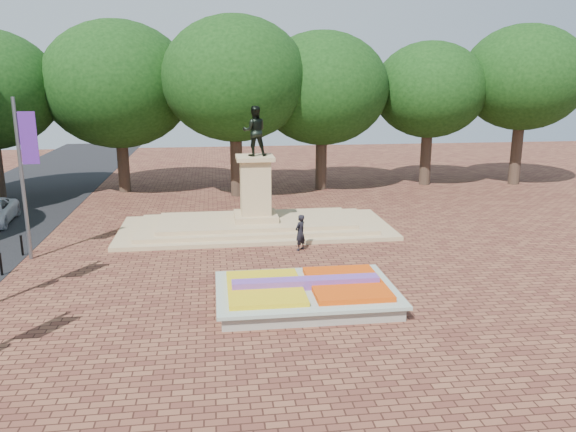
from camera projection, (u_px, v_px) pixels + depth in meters
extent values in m
plane|color=brown|center=(272.00, 284.00, 21.70)|extent=(90.00, 90.00, 0.00)
cube|color=gray|center=(306.00, 297.00, 19.85)|extent=(6.00, 4.00, 0.45)
cube|color=beige|center=(306.00, 289.00, 19.78)|extent=(6.30, 4.30, 0.12)
cube|color=#F64E0D|center=(346.00, 284.00, 19.93)|extent=(2.60, 3.40, 0.22)
cube|color=yellow|center=(265.00, 288.00, 19.56)|extent=(2.60, 3.40, 0.18)
cube|color=#5D3799|center=(306.00, 284.00, 19.73)|extent=(5.20, 0.55, 0.38)
cube|color=tan|center=(256.00, 228.00, 29.37)|extent=(14.00, 6.00, 0.20)
cube|color=tan|center=(256.00, 224.00, 29.32)|extent=(12.00, 5.00, 0.20)
cube|color=tan|center=(256.00, 221.00, 29.27)|extent=(10.00, 4.00, 0.20)
cube|color=tan|center=(256.00, 216.00, 29.21)|extent=(2.20, 2.20, 0.30)
cube|color=tan|center=(255.00, 187.00, 28.84)|extent=(1.50, 1.50, 2.80)
cube|color=tan|center=(255.00, 158.00, 28.48)|extent=(1.90, 1.90, 0.20)
imported|color=black|center=(255.00, 131.00, 28.16)|extent=(1.22, 0.95, 2.50)
cylinder|color=#35231C|center=(125.00, 166.00, 37.51)|extent=(0.80, 0.80, 4.00)
ellipsoid|color=black|center=(120.00, 95.00, 36.38)|extent=(8.80, 8.80, 7.48)
cylinder|color=#35231C|center=(230.00, 164.00, 38.41)|extent=(0.80, 0.80, 4.00)
ellipsoid|color=black|center=(228.00, 94.00, 37.28)|extent=(8.80, 8.80, 7.48)
cylinder|color=#35231C|center=(330.00, 162.00, 39.31)|extent=(0.80, 0.80, 4.00)
ellipsoid|color=black|center=(331.00, 94.00, 38.18)|extent=(8.80, 8.80, 7.48)
cylinder|color=#35231C|center=(426.00, 160.00, 40.21)|extent=(0.80, 0.80, 4.00)
ellipsoid|color=black|center=(430.00, 93.00, 39.08)|extent=(8.80, 8.80, 7.48)
cylinder|color=#35231C|center=(517.00, 158.00, 41.10)|extent=(0.80, 0.80, 4.00)
ellipsoid|color=black|center=(524.00, 93.00, 39.98)|extent=(8.80, 8.80, 7.48)
cylinder|color=slate|center=(22.00, 181.00, 23.87)|extent=(0.16, 0.16, 7.00)
cube|color=#532189|center=(29.00, 138.00, 23.50)|extent=(0.70, 0.04, 2.20)
cylinder|color=black|center=(1.00, 265.00, 22.52)|extent=(0.10, 0.10, 0.90)
cylinder|color=black|center=(22.00, 246.00, 25.02)|extent=(0.10, 0.10, 0.90)
sphere|color=black|center=(21.00, 236.00, 24.91)|extent=(0.12, 0.12, 0.12)
imported|color=black|center=(300.00, 233.00, 25.76)|extent=(0.72, 0.72, 1.69)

